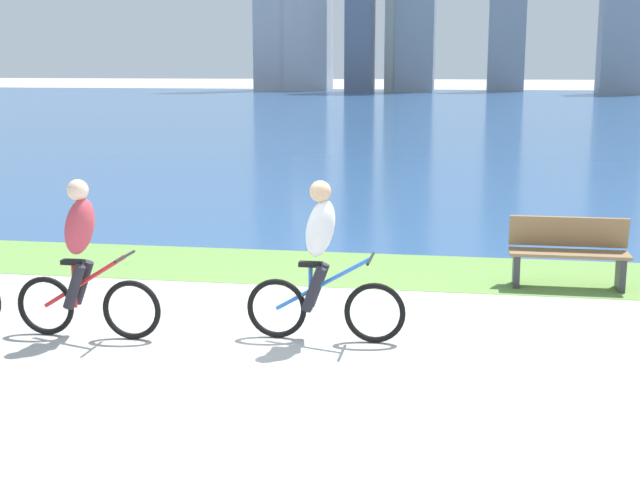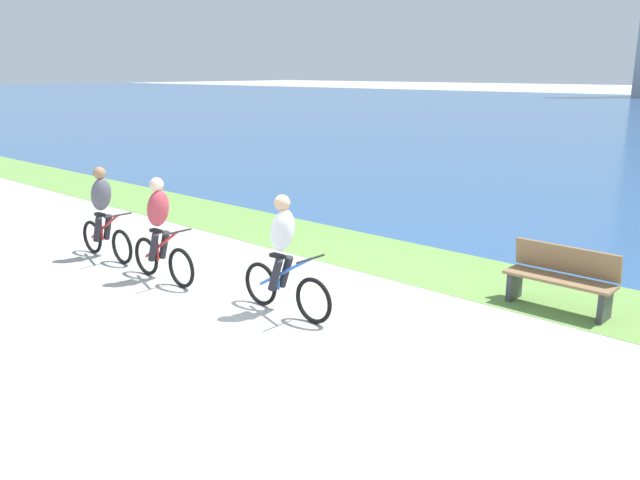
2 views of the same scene
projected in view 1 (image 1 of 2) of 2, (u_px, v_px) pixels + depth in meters
ground_plane at (275, 334)px, 9.45m from camera, size 300.00×300.00×0.00m
grass_strip_bayside at (323, 268)px, 12.50m from camera, size 120.00×2.15×0.01m
bay_water_surface at (439, 110)px, 54.66m from camera, size 300.00×85.09×0.00m
cyclist_lead at (322, 262)px, 9.10m from camera, size 1.67×0.52×1.68m
cyclist_trailing at (83, 260)px, 9.21m from camera, size 1.59×0.52×1.67m
bench_near_path at (568, 253)px, 11.38m from camera, size 1.50×0.47×0.90m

